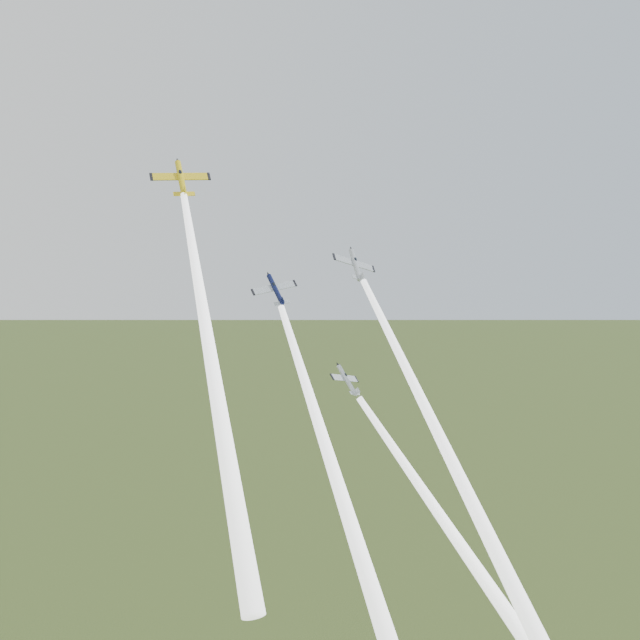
{
  "coord_description": "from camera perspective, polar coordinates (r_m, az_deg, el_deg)",
  "views": [
    {
      "loc": [
        -55.97,
        -103.32,
        103.72
      ],
      "look_at": [
        0.0,
        -6.0,
        92.0
      ],
      "focal_mm": 45.0,
      "sensor_mm": 36.0,
      "label": 1
    }
  ],
  "objects": [
    {
      "name": "plane_yellow",
      "position": [
        117.63,
        -9.86,
        9.88
      ],
      "size": [
        9.65,
        8.4,
        7.51
      ],
      "primitive_type": null,
      "rotation": [
        0.83,
        -0.03,
        -0.2
      ],
      "color": "yellow"
    },
    {
      "name": "smoke_trail_yellow",
      "position": [
        96.99,
        -7.64,
        -3.5
      ],
      "size": [
        10.67,
        41.16,
        45.1
      ],
      "primitive_type": null,
      "rotation": [
        -0.74,
        0.0,
        -0.2
      ],
      "color": "white"
    },
    {
      "name": "plane_navy",
      "position": [
        117.58,
        -3.18,
        2.18
      ],
      "size": [
        7.52,
        6.23,
        7.01
      ],
      "primitive_type": null,
      "rotation": [
        0.83,
        -0.17,
        -0.1
      ],
      "color": "#0D133A"
    },
    {
      "name": "smoke_trail_navy",
      "position": [
        102.94,
        1.15,
        -11.19
      ],
      "size": [
        6.22,
        38.9,
        42.2
      ],
      "primitive_type": null,
      "rotation": [
        -0.74,
        0.0,
        -0.1
      ],
      "color": "white"
    },
    {
      "name": "plane_silver_right",
      "position": [
        122.38,
        2.54,
        3.94
      ],
      "size": [
        9.2,
        6.37,
        8.43
      ],
      "primitive_type": null,
      "rotation": [
        0.83,
        0.27,
        0.02
      ],
      "color": "#AEB5BD"
    },
    {
      "name": "smoke_trail_silver_right",
      "position": [
        107.45,
        9.92,
        -11.0
      ],
      "size": [
        3.64,
        46.68,
        50.73
      ],
      "primitive_type": null,
      "rotation": [
        -0.74,
        0.0,
        0.02
      ],
      "color": "white"
    },
    {
      "name": "plane_silver_low",
      "position": [
        116.16,
        1.92,
        -4.29
      ],
      "size": [
        7.22,
        7.6,
        6.67
      ],
      "primitive_type": null,
      "rotation": [
        0.83,
        0.2,
        0.41
      ],
      "color": "silver"
    },
    {
      "name": "smoke_trail_silver_low",
      "position": [
        112.56,
        10.43,
        -16.12
      ],
      "size": [
        16.89,
        34.7,
        39.88
      ],
      "primitive_type": null,
      "rotation": [
        -0.74,
        0.0,
        0.41
      ],
      "color": "white"
    }
  ]
}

